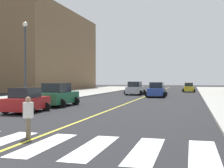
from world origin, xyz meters
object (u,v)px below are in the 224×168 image
at_px(car_silver_third, 135,89).
at_px(pedestrian_crossing, 28,115).
at_px(car_red_nearest, 26,101).
at_px(street_lamp, 25,55).
at_px(car_blue_fifth, 156,90).
at_px(car_green_fourth, 58,95).
at_px(car_yellow_second, 189,88).

xyz_separation_m(car_silver_third, pedestrian_crossing, (1.80, -33.14, -0.01)).
xyz_separation_m(car_red_nearest, street_lamp, (-3.45, 5.70, 3.67)).
bearing_deg(car_blue_fifth, car_red_nearest, 70.99).
height_order(car_green_fourth, car_blue_fifth, car_green_fourth).
xyz_separation_m(pedestrian_crossing, street_lamp, (-8.35, 13.89, 3.57)).
bearing_deg(car_yellow_second, car_red_nearest, 72.81).
height_order(car_blue_fifth, street_lamp, street_lamp).
distance_m(car_silver_third, pedestrian_crossing, 33.19).
xyz_separation_m(car_red_nearest, car_green_fourth, (-0.02, 5.14, 0.12)).
relative_size(car_silver_third, pedestrian_crossing, 2.69).
bearing_deg(car_yellow_second, pedestrian_crossing, 81.65).
bearing_deg(car_red_nearest, pedestrian_crossing, -60.18).
bearing_deg(street_lamp, car_blue_fifth, 55.15).
bearing_deg(pedestrian_crossing, car_green_fourth, -14.59).
xyz_separation_m(car_silver_third, street_lamp, (-6.54, -19.25, 3.57)).
relative_size(car_yellow_second, car_green_fourth, 0.83).
bearing_deg(car_silver_third, pedestrian_crossing, -85.00).
bearing_deg(street_lamp, pedestrian_crossing, -58.99).
bearing_deg(pedestrian_crossing, car_blue_fifth, -38.48).
distance_m(car_red_nearest, pedestrian_crossing, 9.54).
bearing_deg(car_silver_third, car_green_fourth, -97.04).
bearing_deg(car_green_fourth, pedestrian_crossing, -67.48).
xyz_separation_m(car_yellow_second, street_lamp, (-14.04, -31.12, 3.70)).
bearing_deg(pedestrian_crossing, car_yellow_second, -42.04).
distance_m(car_red_nearest, car_blue_fifth, 21.38).
height_order(car_blue_fifth, pedestrian_crossing, car_blue_fifth).
bearing_deg(car_red_nearest, car_silver_third, 81.87).
bearing_deg(car_red_nearest, car_yellow_second, 72.90).
distance_m(pedestrian_crossing, street_lamp, 16.59).
distance_m(car_yellow_second, car_blue_fifth, 16.97).
relative_size(car_silver_third, car_green_fourth, 0.98).
relative_size(car_red_nearest, car_silver_third, 0.88).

